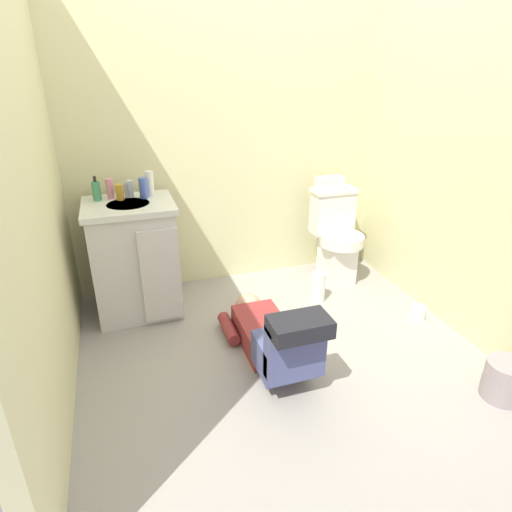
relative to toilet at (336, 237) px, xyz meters
name	(u,v)px	position (x,y,z in m)	size (l,w,h in m)	color
ground_plane	(278,350)	(-0.80, -0.79, -0.39)	(2.94, 3.19, 0.04)	gray
wall_back	(228,131)	(-0.80, 0.34, 0.83)	(2.60, 0.08, 2.40)	beige
wall_left	(21,179)	(-2.06, -0.79, 0.83)	(0.08, 2.19, 2.40)	beige
wall_right	(475,147)	(0.46, -0.79, 0.83)	(0.08, 2.19, 2.40)	beige
toilet	(336,237)	(0.00, 0.00, 0.00)	(0.36, 0.46, 0.75)	silver
vanity_cabinet	(135,258)	(-1.60, -0.03, 0.05)	(0.60, 0.53, 0.82)	silver
faucet	(126,190)	(-1.60, 0.12, 0.50)	(0.02, 0.02, 0.10)	silver
person_plumber	(273,337)	(-0.88, -0.91, -0.19)	(0.39, 1.06, 0.52)	maroon
tissue_box	(330,183)	(-0.05, 0.09, 0.43)	(0.22, 0.11, 0.10)	silver
soap_dispenser	(96,191)	(-1.79, 0.10, 0.52)	(0.06, 0.06, 0.17)	#408C5D
bottle_pink	(110,189)	(-1.70, 0.12, 0.52)	(0.05, 0.05, 0.14)	pink
bottle_amber	(120,192)	(-1.64, 0.06, 0.51)	(0.05, 0.05, 0.11)	gold
bottle_clear	(130,189)	(-1.57, 0.12, 0.51)	(0.04, 0.04, 0.12)	silver
bottle_blue	(143,188)	(-1.49, 0.05, 0.52)	(0.06, 0.06, 0.14)	#4560B7
bottle_white	(150,183)	(-1.44, 0.10, 0.54)	(0.06, 0.06, 0.17)	silver
trash_can	(504,380)	(0.20, -1.59, -0.26)	(0.22, 0.22, 0.22)	gray
paper_towel_roll	(318,287)	(-0.30, -0.32, -0.25)	(0.11, 0.11, 0.23)	white
toilet_paper_roll	(417,313)	(0.26, -0.78, -0.32)	(0.11, 0.11, 0.10)	white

